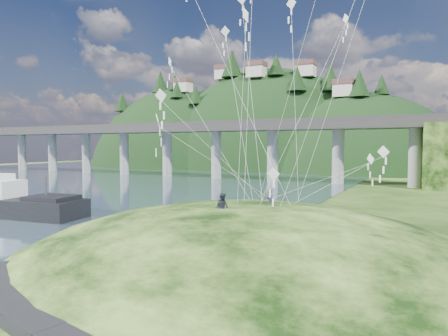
% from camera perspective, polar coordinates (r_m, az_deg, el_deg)
% --- Properties ---
extents(ground, '(320.00, 320.00, 0.00)m').
position_cam_1_polar(ground, '(28.44, -13.31, -14.64)').
color(ground, black).
rests_on(ground, ground).
extents(grass_hill, '(36.00, 32.00, 13.00)m').
position_cam_1_polar(grass_hill, '(26.47, 3.85, -19.41)').
color(grass_hill, black).
rests_on(grass_hill, ground).
extents(footpath, '(22.29, 5.84, 0.83)m').
position_cam_1_polar(footpath, '(16.26, -16.36, -20.90)').
color(footpath, black).
rests_on(footpath, ground).
extents(bridge, '(160.00, 11.00, 15.00)m').
position_cam_1_polar(bridge, '(100.68, 1.67, 3.86)').
color(bridge, '#2D2B2B').
rests_on(bridge, ground).
extents(far_ridge, '(153.00, 70.00, 94.50)m').
position_cam_1_polar(far_ridge, '(156.02, 4.44, -2.65)').
color(far_ridge, black).
rests_on(far_ridge, ground).
extents(work_barge, '(19.66, 7.71, 6.70)m').
position_cam_1_polar(work_barge, '(55.89, -28.16, -4.33)').
color(work_barge, black).
rests_on(work_barge, ground).
extents(wooden_dock, '(11.89, 5.71, 0.85)m').
position_cam_1_polar(wooden_dock, '(36.63, -13.11, -9.95)').
color(wooden_dock, '#3C2518').
rests_on(wooden_dock, ground).
extents(kite_flyers, '(2.77, 3.90, 1.89)m').
position_cam_1_polar(kite_flyers, '(24.62, 2.38, -3.34)').
color(kite_flyers, '#242530').
rests_on(kite_flyers, ground).
extents(kite_swarm, '(15.59, 17.40, 21.22)m').
position_cam_1_polar(kite_swarm, '(25.95, 8.95, 21.32)').
color(kite_swarm, white).
rests_on(kite_swarm, ground).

